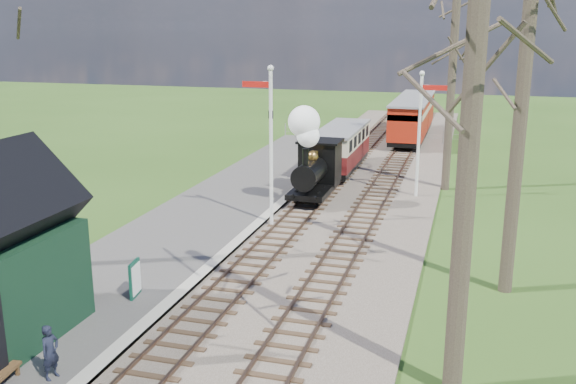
% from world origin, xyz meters
% --- Properties ---
extents(distant_hills, '(114.40, 48.00, 22.02)m').
position_xyz_m(distant_hills, '(1.40, 64.38, -16.21)').
color(distant_hills, '#385B23').
rests_on(distant_hills, ground).
extents(ballast_bed, '(8.00, 60.00, 0.10)m').
position_xyz_m(ballast_bed, '(1.30, 22.00, 0.05)').
color(ballast_bed, brown).
rests_on(ballast_bed, ground).
extents(track_near, '(1.60, 60.00, 0.15)m').
position_xyz_m(track_near, '(0.00, 22.00, 0.10)').
color(track_near, brown).
rests_on(track_near, ground).
extents(track_far, '(1.60, 60.00, 0.15)m').
position_xyz_m(track_far, '(2.60, 22.00, 0.10)').
color(track_far, brown).
rests_on(track_far, ground).
extents(platform, '(5.00, 44.00, 0.20)m').
position_xyz_m(platform, '(-3.50, 14.00, 0.10)').
color(platform, '#474442').
rests_on(platform, ground).
extents(coping_strip, '(0.40, 44.00, 0.21)m').
position_xyz_m(coping_strip, '(-1.20, 14.00, 0.10)').
color(coping_strip, '#B2AD9E').
rests_on(coping_strip, ground).
extents(semaphore_near, '(1.22, 0.24, 6.22)m').
position_xyz_m(semaphore_near, '(-0.77, 16.00, 3.62)').
color(semaphore_near, silver).
rests_on(semaphore_near, ground).
extents(semaphore_far, '(1.22, 0.24, 5.72)m').
position_xyz_m(semaphore_far, '(4.37, 22.00, 3.35)').
color(semaphore_far, silver).
rests_on(semaphore_far, ground).
extents(bare_trees, '(15.51, 22.39, 12.00)m').
position_xyz_m(bare_trees, '(1.33, 10.10, 5.21)').
color(bare_trees, '#382D23').
rests_on(bare_trees, ground).
extents(fence_line, '(12.60, 0.08, 1.00)m').
position_xyz_m(fence_line, '(0.30, 36.00, 0.55)').
color(fence_line, slate).
rests_on(fence_line, ground).
extents(locomotive, '(1.70, 3.97, 4.26)m').
position_xyz_m(locomotive, '(-0.01, 19.97, 1.97)').
color(locomotive, black).
rests_on(locomotive, ground).
extents(coach, '(1.99, 6.81, 2.09)m').
position_xyz_m(coach, '(0.00, 26.03, 1.45)').
color(coach, black).
rests_on(coach, ground).
extents(red_carriage_a, '(2.22, 5.49, 2.33)m').
position_xyz_m(red_carriage_a, '(2.60, 34.86, 1.59)').
color(red_carriage_a, black).
rests_on(red_carriage_a, ground).
extents(red_carriage_b, '(2.22, 5.49, 2.33)m').
position_xyz_m(red_carriage_b, '(2.60, 40.36, 1.59)').
color(red_carriage_b, black).
rests_on(red_carriage_b, ground).
extents(sign_board, '(0.19, 0.71, 1.04)m').
position_xyz_m(sign_board, '(-2.26, 8.22, 0.72)').
color(sign_board, '#0D3F2E').
rests_on(sign_board, platform).
extents(person, '(0.38, 0.50, 1.23)m').
position_xyz_m(person, '(-1.83, 3.82, 0.82)').
color(person, black).
rests_on(person, platform).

